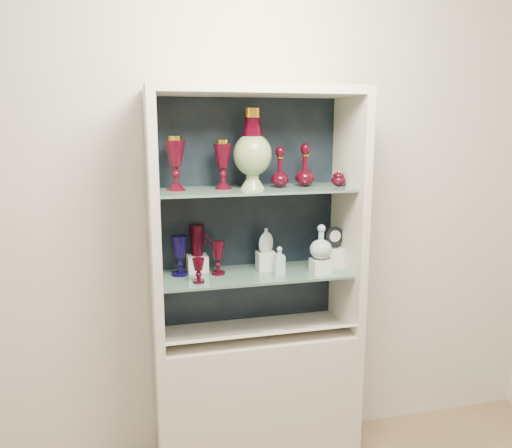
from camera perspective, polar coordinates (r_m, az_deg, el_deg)
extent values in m
cube|color=beige|center=(2.59, -1.18, 3.09)|extent=(3.50, 0.02, 2.80)
cube|color=beige|center=(2.73, 0.00, -19.43)|extent=(1.00, 0.40, 0.75)
cube|color=black|center=(2.57, -1.02, 1.35)|extent=(0.98, 0.02, 1.15)
cube|color=beige|center=(2.32, -11.58, 0.05)|extent=(0.04, 0.40, 1.15)
cube|color=beige|center=(2.54, 10.55, 1.06)|extent=(0.04, 0.40, 1.15)
cube|color=beige|center=(2.35, 0.00, 14.99)|extent=(1.00, 0.40, 0.04)
cube|color=slate|center=(2.47, -0.11, -5.74)|extent=(0.92, 0.34, 0.01)
cube|color=slate|center=(2.38, -0.12, 3.96)|extent=(0.92, 0.34, 0.01)
cube|color=beige|center=(2.45, 0.64, -12.53)|extent=(0.92, 0.17, 0.09)
cube|color=white|center=(2.52, 6.90, -11.51)|extent=(0.10, 0.06, 0.03)
cube|color=white|center=(2.45, 1.76, -12.09)|extent=(0.10, 0.06, 0.03)
cube|color=silver|center=(2.51, -6.71, -4.46)|extent=(0.10, 0.10, 0.08)
cube|color=silver|center=(2.52, 1.15, -4.24)|extent=(0.09, 0.09, 0.09)
cube|color=silver|center=(2.48, 7.38, -4.78)|extent=(0.09, 0.09, 0.07)
cube|color=silver|center=(2.59, 8.91, -3.80)|extent=(0.08, 0.08, 0.10)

